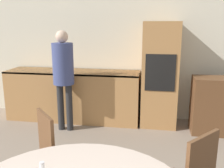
% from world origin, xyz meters
% --- Properties ---
extents(wall_back, '(6.17, 0.05, 2.60)m').
position_xyz_m(wall_back, '(0.00, 4.91, 1.30)').
color(wall_back, beige).
rests_on(wall_back, ground_plane).
extents(kitchen_counter, '(2.44, 0.60, 0.92)m').
position_xyz_m(kitchen_counter, '(-1.01, 4.57, 0.47)').
color(kitchen_counter, '#AD7A47').
rests_on(kitchen_counter, ground_plane).
extents(oven_unit, '(0.60, 0.59, 1.79)m').
position_xyz_m(oven_unit, '(0.55, 4.58, 0.90)').
color(oven_unit, '#AD7A47').
rests_on(oven_unit, ground_plane).
extents(sideboard, '(0.93, 0.45, 0.92)m').
position_xyz_m(sideboard, '(1.55, 4.35, 0.46)').
color(sideboard, brown).
rests_on(sideboard, ground_plane).
extents(chair_far_left, '(0.57, 0.57, 0.96)m').
position_xyz_m(chair_far_left, '(-0.58, 2.20, 0.53)').
color(chair_far_left, brown).
rests_on(chair_far_left, ground_plane).
extents(person_standing, '(0.34, 0.34, 1.66)m').
position_xyz_m(person_standing, '(-1.00, 4.06, 1.03)').
color(person_standing, '#262628').
rests_on(person_standing, ground_plane).
extents(salt_shaker, '(0.03, 0.03, 0.09)m').
position_xyz_m(salt_shaker, '(-0.27, 1.66, 0.82)').
color(salt_shaker, white).
rests_on(salt_shaker, dining_table).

